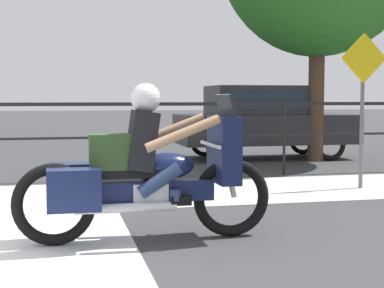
# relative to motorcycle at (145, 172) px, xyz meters

# --- Properties ---
(motorcycle) EXTENTS (2.52, 0.76, 1.53)m
(motorcycle) POSITION_rel_motorcycle_xyz_m (0.00, 0.00, 0.00)
(motorcycle) COLOR black
(motorcycle) RESTS_ON ground
(parked_car) EXTENTS (4.03, 1.66, 1.66)m
(parked_car) POSITION_rel_motorcycle_xyz_m (3.72, 7.13, 0.26)
(parked_car) COLOR #232326
(parked_car) RESTS_ON ground
(street_sign) EXTENTS (0.75, 0.06, 2.36)m
(street_sign) POSITION_rel_motorcycle_xyz_m (3.70, 2.55, 0.82)
(street_sign) COLOR slate
(street_sign) RESTS_ON ground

